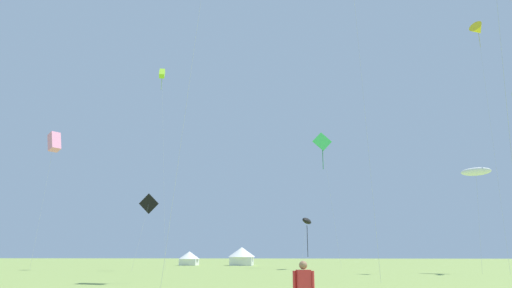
{
  "coord_description": "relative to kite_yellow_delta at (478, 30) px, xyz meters",
  "views": [
    {
      "loc": [
        3.52,
        -5.38,
        1.9
      ],
      "look_at": [
        0.0,
        32.0,
        11.5
      ],
      "focal_mm": 30.31,
      "sensor_mm": 36.0,
      "label": 1
    }
  ],
  "objects": [
    {
      "name": "kite_pink_box",
      "position": [
        -54.14,
        5.6,
        -10.82
      ],
      "size": [
        2.28,
        2.11,
        17.99
      ],
      "color": "pink",
      "rests_on": "ground"
    },
    {
      "name": "festival_tent_left",
      "position": [
        -40.84,
        29.4,
        -26.11
      ],
      "size": [
        3.67,
        3.67,
        2.39
      ],
      "color": "white",
      "rests_on": "ground"
    },
    {
      "name": "kite_lime_box",
      "position": [
        -40.35,
        7.48,
        -0.73
      ],
      "size": [
        2.97,
        2.55,
        27.64
      ],
      "color": "#99DB2D",
      "rests_on": "ground"
    },
    {
      "name": "kite_black_parafoil",
      "position": [
        -20.41,
        10.16,
        -21.29
      ],
      "size": [
        2.0,
        3.99,
        6.76
      ],
      "color": "black",
      "rests_on": "ground"
    },
    {
      "name": "kite_black_diamond",
      "position": [
        -39.82,
        3.75,
        -19.54
      ],
      "size": [
        2.52,
        2.0,
        9.18
      ],
      "color": "black",
      "rests_on": "ground"
    },
    {
      "name": "festival_tent_right",
      "position": [
        -31.48,
        29.4,
        -25.71
      ],
      "size": [
        4.78,
        4.78,
        3.11
      ],
      "color": "white",
      "rests_on": "ground"
    },
    {
      "name": "kite_white_parafoil",
      "position": [
        -2.35,
        -0.16,
        -16.9
      ],
      "size": [
        3.25,
        2.68,
        11.12
      ],
      "color": "white",
      "rests_on": "ground"
    },
    {
      "name": "kite_green_diamond",
      "position": [
        -17.55,
        16.88,
        -8.97
      ],
      "size": [
        3.42,
        1.79,
        20.26
      ],
      "color": "green",
      "rests_on": "ground"
    },
    {
      "name": "kite_yellow_delta",
      "position": [
        0.0,
        0.0,
        0.0
      ],
      "size": [
        2.32,
        2.92,
        28.42
      ],
      "color": "yellow",
      "rests_on": "ground"
    }
  ]
}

